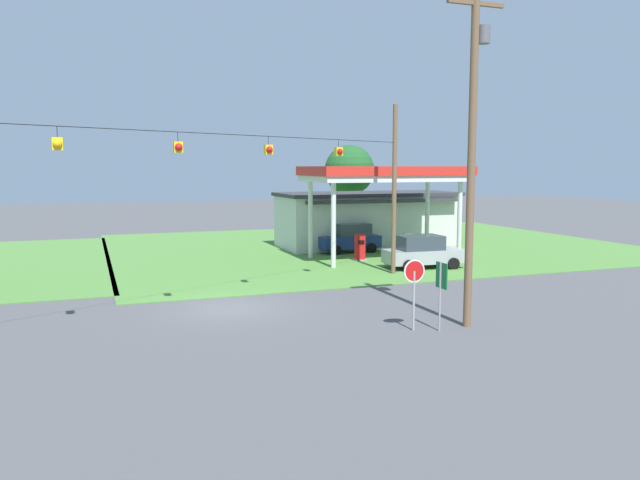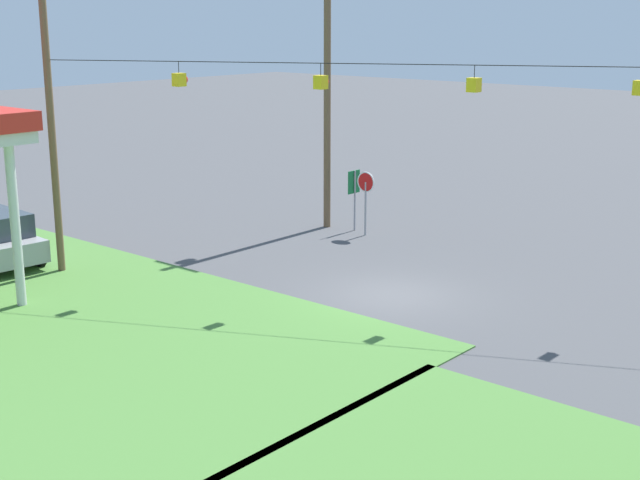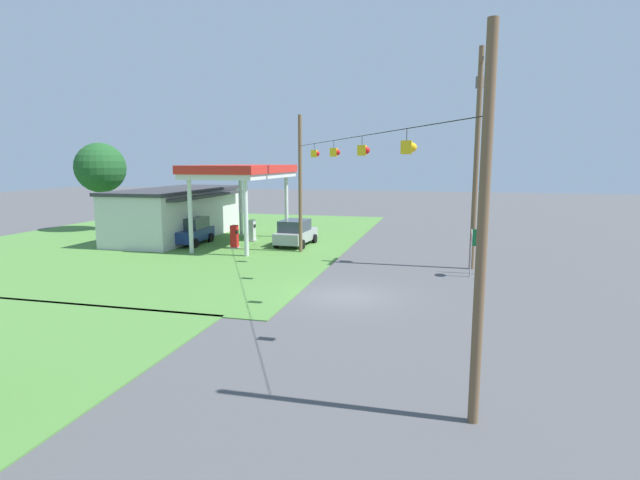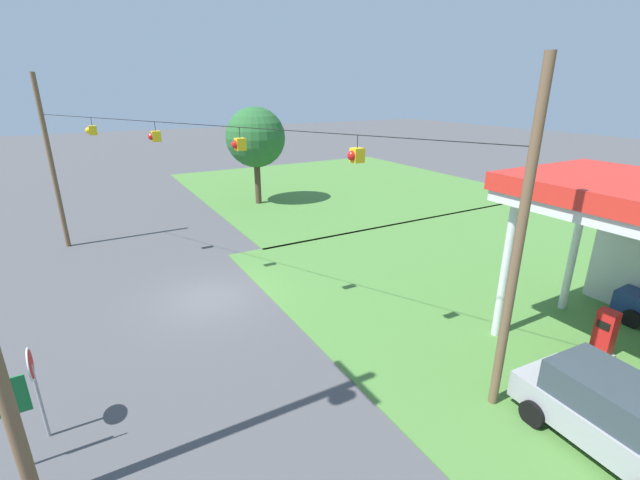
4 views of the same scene
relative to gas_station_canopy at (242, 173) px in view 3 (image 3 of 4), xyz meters
The scene contains 13 objects.
ground_plane 16.16m from the gas_station_canopy, 140.20° to the right, with size 160.00×160.00×0.00m, color #4C4C4F.
grass_verge_station_corner 8.41m from the gas_station_canopy, 72.51° to the left, with size 36.00×28.00×0.04m, color #4C7F38.
gas_station_canopy is the anchor object (origin of this frame).
gas_station_store 7.33m from the gas_station_canopy, 73.98° to the left, with size 12.74×5.90×3.87m.
fuel_pump_near 4.68m from the gas_station_canopy, behind, with size 0.71×0.56×1.63m.
fuel_pump_far 4.68m from the gas_station_canopy, ahead, with size 0.71×0.56×1.63m.
car_at_pumps_front 5.66m from the gas_station_canopy, 81.96° to the right, with size 4.47×2.29×1.87m.
car_at_pumps_rear 5.66m from the gas_station_canopy, 101.10° to the left, with size 4.18×2.23×1.95m.
stop_sign_roadside 17.00m from the gas_station_canopy, 112.78° to the right, with size 0.80×0.08×2.50m.
route_sign 17.05m from the gas_station_canopy, 109.60° to the right, with size 0.10×0.70×2.40m.
utility_pole_main 16.19m from the gas_station_canopy, 105.62° to the right, with size 2.20×0.44×11.95m.
signal_span_gantry 15.32m from the gas_station_canopy, 140.16° to the right, with size 20.11×10.24×8.89m.
tree_behind_station 15.14m from the gas_station_canopy, 74.95° to the left, with size 4.22×4.22×7.52m.
Camera 3 is at (-21.24, -4.20, 5.98)m, focal length 28.00 mm.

